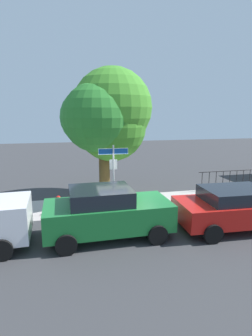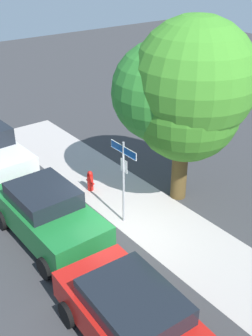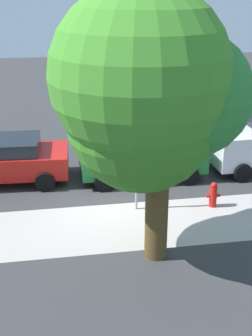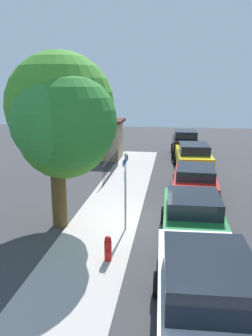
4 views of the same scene
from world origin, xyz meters
The scene contains 6 objects.
ground_plane centered at (0.00, 0.00, 0.00)m, with size 60.00×60.00×0.00m, color #38383A.
sidewalk_strip centered at (2.00, 1.30, 0.00)m, with size 24.00×2.60×0.00m, color #B2A9A3.
street_sign centered at (-0.59, 0.40, 1.98)m, with size 1.24×0.07×2.83m.
shade_tree centered at (-0.56, 2.62, 3.97)m, with size 4.44×4.10×6.31m.
car_green centered at (-1.25, -1.94, 0.87)m, with size 4.20×2.16×1.70m.
fire_hydrant centered at (-2.88, 0.60, 0.38)m, with size 0.42×0.22×0.78m.
Camera 3 is at (1.57, 11.81, 6.14)m, focal length 47.22 mm.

